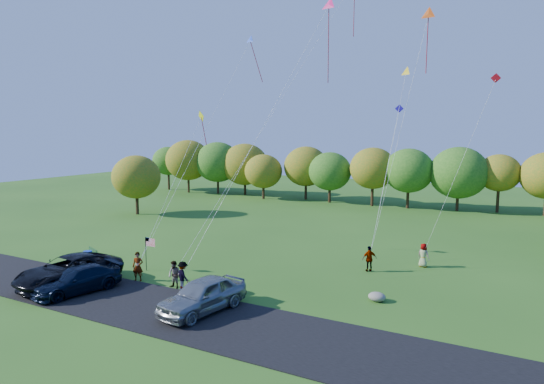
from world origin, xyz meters
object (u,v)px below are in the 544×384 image
(park_bench, at_px, (94,254))
(trash_barrel, at_px, (88,257))
(flyer_b, at_px, (174,275))
(flyer_d, at_px, (369,259))
(flyer_e, at_px, (423,255))
(minivan_silver, at_px, (202,295))
(flyer_a, at_px, (138,267))
(flyer_c, at_px, (183,276))
(minivan_navy, at_px, (77,280))
(minivan_dark, at_px, (69,271))

(park_bench, bearing_deg, trash_barrel, -51.94)
(flyer_b, distance_m, park_bench, 9.82)
(flyer_d, bearing_deg, flyer_e, -174.08)
(minivan_silver, relative_size, flyer_a, 2.81)
(flyer_a, relative_size, trash_barrel, 2.06)
(flyer_d, bearing_deg, flyer_b, 6.14)
(flyer_e, bearing_deg, minivan_silver, 79.30)
(flyer_c, bearing_deg, minivan_navy, 59.01)
(minivan_navy, distance_m, park_bench, 7.61)
(minivan_silver, height_order, flyer_c, minivan_silver)
(flyer_d, xyz_separation_m, flyer_e, (3.07, 2.97, -0.04))
(flyer_d, bearing_deg, minivan_navy, 4.33)
(minivan_silver, bearing_deg, trash_barrel, 173.08)
(flyer_a, relative_size, flyer_e, 1.12)
(flyer_a, distance_m, flyer_d, 15.75)
(flyer_c, height_order, flyer_d, flyer_d)
(minivan_dark, distance_m, flyer_e, 24.23)
(flyer_d, height_order, trash_barrel, flyer_d)
(flyer_a, height_order, flyer_e, flyer_a)
(minivan_navy, distance_m, flyer_b, 5.77)
(park_bench, height_order, trash_barrel, park_bench)
(minivan_navy, distance_m, flyer_c, 6.32)
(flyer_e, bearing_deg, flyer_d, 63.68)
(park_bench, distance_m, trash_barrel, 0.79)
(minivan_dark, height_order, flyer_a, flyer_a)
(flyer_d, distance_m, flyer_e, 4.28)
(minivan_silver, distance_m, flyer_d, 13.08)
(flyer_a, bearing_deg, flyer_e, 12.69)
(flyer_a, distance_m, flyer_c, 3.69)
(minivan_dark, height_order, minivan_navy, minivan_dark)
(flyer_c, relative_size, trash_barrel, 1.89)
(trash_barrel, bearing_deg, minivan_silver, -15.82)
(minivan_navy, relative_size, flyer_d, 2.95)
(minivan_silver, xyz_separation_m, trash_barrel, (-13.40, 3.80, -0.52))
(flyer_b, bearing_deg, trash_barrel, 177.31)
(flyer_b, relative_size, trash_barrel, 1.84)
(flyer_a, bearing_deg, minivan_silver, -44.55)
(flyer_a, relative_size, flyer_d, 1.07)
(minivan_dark, height_order, flyer_b, minivan_dark)
(flyer_b, xyz_separation_m, flyer_e, (12.68, 12.34, 0.00))
(minivan_silver, height_order, flyer_e, minivan_silver)
(flyer_e, bearing_deg, minivan_navy, 62.38)
(minivan_silver, distance_m, flyer_e, 17.14)
(minivan_navy, height_order, minivan_silver, minivan_silver)
(trash_barrel, bearing_deg, flyer_d, 22.94)
(flyer_e, bearing_deg, flyer_b, 63.85)
(flyer_e, xyz_separation_m, trash_barrel, (-22.05, -11.00, -0.40))
(flyer_b, bearing_deg, minivan_silver, -25.94)
(flyer_c, relative_size, flyer_e, 1.02)
(minivan_silver, distance_m, park_bench, 14.36)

